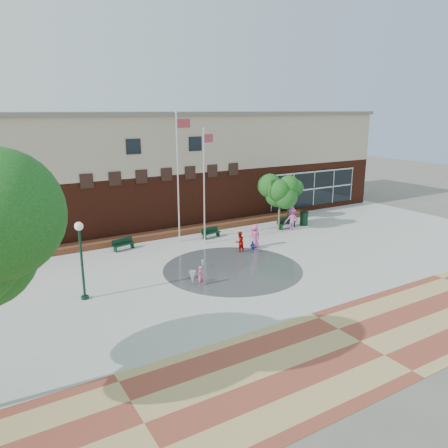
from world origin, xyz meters
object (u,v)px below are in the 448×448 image
flagpole_left (178,172)px  trash_can (304,219)px  child_splash (200,276)px  flagpole_right (205,180)px  bench_left (124,246)px

flagpole_left → trash_can: 11.82m
flagpole_left → child_splash: (-2.63, -8.06, -4.58)m
flagpole_left → flagpole_right: (1.39, -1.28, -0.57)m
bench_left → trash_can: bearing=-18.9°
flagpole_left → bench_left: 6.44m
flagpole_left → bench_left: flagpole_left is taller
trash_can → child_splash: trash_can is taller
bench_left → child_splash: (1.55, -8.29, 0.31)m
child_splash → flagpole_left: bearing=-141.5°
bench_left → trash_can: trash_can is taller
flagpole_right → bench_left: (-5.56, 1.51, -4.32)m
flagpole_right → bench_left: bearing=148.1°
flagpole_right → child_splash: flagpole_right is taller
flagpole_left → child_splash: size_ratio=8.07×
bench_left → flagpole_left: bearing=-17.0°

